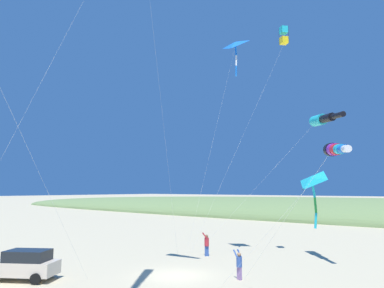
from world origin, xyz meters
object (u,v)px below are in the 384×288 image
(person_adult_flyer, at_px, (207,243))
(kite_delta_orange_high_right, at_px, (311,181))
(person_child_green_jacket, at_px, (239,263))
(kite_windsock_red_high_left, at_px, (335,150))
(parked_car, at_px, (24,265))
(kite_delta_magenta_far_left, at_px, (235,45))
(kite_windsock_yellow_midlevel, at_px, (323,119))
(kite_box_black_fish_shape, at_px, (284,36))

(person_adult_flyer, xyz_separation_m, kite_delta_orange_high_right, (9.33, 12.78, 4.95))
(person_child_green_jacket, xyz_separation_m, kite_windsock_red_high_left, (7.49, 8.52, 6.03))
(parked_car, relative_size, person_adult_flyer, 2.35)
(kite_delta_magenta_far_left, bearing_deg, person_adult_flyer, -77.28)
(person_adult_flyer, distance_m, kite_delta_orange_high_right, 16.58)
(parked_car, height_order, kite_windsock_yellow_midlevel, kite_windsock_yellow_midlevel)
(kite_windsock_red_high_left, bearing_deg, person_child_green_jacket, -131.30)
(person_adult_flyer, height_order, kite_delta_orange_high_right, kite_delta_orange_high_right)
(parked_car, xyz_separation_m, kite_box_black_fish_shape, (-15.88, 10.81, 17.56))
(person_adult_flyer, distance_m, kite_box_black_fish_shape, 18.79)
(parked_car, distance_m, person_child_green_jacket, 13.58)
(parked_car, distance_m, kite_box_black_fish_shape, 26.03)
(kite_delta_orange_high_right, bearing_deg, kite_delta_magenta_far_left, -134.77)
(kite_windsock_red_high_left, bearing_deg, kite_windsock_yellow_midlevel, -160.38)
(kite_box_black_fish_shape, bearing_deg, person_child_green_jacket, -1.86)
(kite_delta_magenta_far_left, bearing_deg, kite_windsock_red_high_left, 42.27)
(kite_windsock_yellow_midlevel, height_order, kite_box_black_fish_shape, kite_box_black_fish_shape)
(parked_car, height_order, kite_delta_magenta_far_left, kite_delta_magenta_far_left)
(person_adult_flyer, distance_m, person_child_green_jacket, 8.38)
(kite_delta_magenta_far_left, bearing_deg, kite_delta_orange_high_right, 45.23)
(person_adult_flyer, height_order, kite_box_black_fish_shape, kite_box_black_fish_shape)
(kite_box_black_fish_shape, bearing_deg, kite_windsock_red_high_left, 29.18)
(person_adult_flyer, bearing_deg, kite_delta_orange_high_right, 53.86)
(kite_delta_magenta_far_left, distance_m, kite_delta_orange_high_right, 18.71)
(person_adult_flyer, height_order, kite_windsock_red_high_left, kite_windsock_red_high_left)
(person_child_green_jacket, relative_size, kite_windsock_yellow_midlevel, 0.13)
(kite_windsock_yellow_midlevel, relative_size, kite_delta_magenta_far_left, 0.76)
(person_child_green_jacket, distance_m, kite_delta_magenta_far_left, 18.65)
(kite_windsock_yellow_midlevel, bearing_deg, parked_car, -39.89)
(parked_car, height_order, person_adult_flyer, person_adult_flyer)
(kite_delta_orange_high_right, distance_m, kite_windsock_red_high_left, 4.26)
(person_child_green_jacket, bearing_deg, person_adult_flyer, -129.67)
(kite_delta_magenta_far_left, relative_size, kite_box_black_fish_shape, 0.98)
(kite_delta_magenta_far_left, bearing_deg, parked_car, -25.34)
(kite_box_black_fish_shape, bearing_deg, kite_delta_magenta_far_left, -70.75)
(person_adult_flyer, relative_size, kite_delta_magenta_far_left, 0.10)
(parked_car, xyz_separation_m, kite_windsock_yellow_midlevel, (-16.33, 13.65, 10.14))
(kite_delta_orange_high_right, distance_m, kite_box_black_fish_shape, 17.93)
(person_child_green_jacket, height_order, kite_delta_magenta_far_left, kite_delta_magenta_far_left)
(parked_car, bearing_deg, kite_box_black_fish_shape, 145.74)
(kite_windsock_red_high_left, height_order, kite_box_black_fish_shape, kite_box_black_fish_shape)
(parked_car, distance_m, kite_windsock_red_high_left, 20.07)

